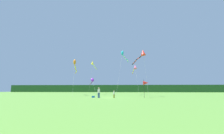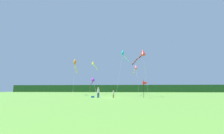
% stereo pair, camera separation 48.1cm
% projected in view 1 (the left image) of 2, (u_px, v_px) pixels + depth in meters
% --- Properties ---
extents(ground_plane, '(120.00, 120.00, 0.00)m').
position_uv_depth(ground_plane, '(110.00, 98.00, 25.51)').
color(ground_plane, '#5B9338').
extents(distant_treeline, '(108.00, 3.04, 3.46)m').
position_uv_depth(distant_treeline, '(118.00, 89.00, 70.14)').
color(distant_treeline, '#234C23').
rests_on(distant_treeline, ground).
extents(person_adult, '(0.39, 0.39, 1.77)m').
position_uv_depth(person_adult, '(99.00, 92.00, 24.86)').
color(person_adult, '#334C8C').
rests_on(person_adult, ground).
extents(person_child, '(0.28, 0.28, 1.26)m').
position_uv_depth(person_child, '(114.00, 94.00, 24.52)').
color(person_child, olive).
rests_on(person_child, ground).
extents(cooler_box, '(0.50, 0.36, 0.31)m').
position_uv_depth(cooler_box, '(93.00, 97.00, 25.14)').
color(cooler_box, '#1959B2').
rests_on(cooler_box, ground).
extents(banner_flag_pole, '(0.90, 0.70, 3.14)m').
position_uv_depth(banner_flag_pole, '(146.00, 83.00, 25.27)').
color(banner_flag_pole, black).
rests_on(banner_flag_pole, ground).
extents(kite_cyan, '(3.16, 9.51, 11.30)m').
position_uv_depth(kite_cyan, '(123.00, 55.00, 37.13)').
color(kite_cyan, '#B2B2B2').
rests_on(kite_cyan, ground).
extents(kite_red, '(2.74, 7.42, 9.83)m').
position_uv_depth(kite_red, '(142.00, 54.00, 30.63)').
color(kite_red, '#B2B2B2').
rests_on(kite_red, ground).
extents(kite_orange, '(3.26, 10.73, 8.75)m').
position_uv_depth(kite_orange, '(75.00, 64.00, 35.50)').
color(kite_orange, '#B2B2B2').
rests_on(kite_orange, ground).
extents(kite_purple, '(3.82, 8.51, 4.91)m').
position_uv_depth(kite_purple, '(92.00, 81.00, 42.80)').
color(kite_purple, '#B2B2B2').
rests_on(kite_purple, ground).
extents(kite_rainbow, '(1.16, 9.62, 9.08)m').
position_uv_depth(kite_rainbow, '(135.00, 67.00, 44.07)').
color(kite_rainbow, '#B2B2B2').
rests_on(kite_rainbow, ground).
extents(kite_yellow, '(1.21, 6.41, 9.88)m').
position_uv_depth(kite_yellow, '(93.00, 64.00, 43.05)').
color(kite_yellow, '#B2B2B2').
rests_on(kite_yellow, ground).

